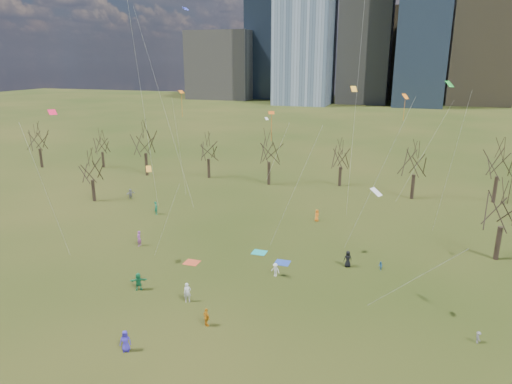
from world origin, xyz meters
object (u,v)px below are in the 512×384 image
(person_4, at_px, (207,317))
(blanket_teal, at_px, (259,252))
(person_0, at_px, (125,341))
(blanket_navy, at_px, (282,263))
(person_1, at_px, (187,293))
(blanket_crimson, at_px, (192,262))

(person_4, bearing_deg, blanket_teal, -53.22)
(blanket_teal, bearing_deg, person_0, -100.64)
(person_0, bearing_deg, blanket_navy, 44.34)
(blanket_teal, relative_size, person_1, 0.87)
(blanket_navy, xyz_separation_m, person_1, (-6.00, -10.74, 0.91))
(blanket_crimson, height_order, person_0, person_0)
(blanket_crimson, bearing_deg, person_1, -66.20)
(person_1, bearing_deg, blanket_navy, 23.75)
(blanket_navy, height_order, person_4, person_4)
(blanket_navy, bearing_deg, blanket_teal, 151.05)
(person_1, bearing_deg, blanket_teal, 40.49)
(person_0, height_order, person_4, person_0)
(person_0, xyz_separation_m, person_1, (1.11, 8.09, 0.06))
(person_1, relative_size, person_4, 1.15)
(blanket_teal, bearing_deg, blanket_crimson, -141.46)
(person_0, xyz_separation_m, person_4, (4.39, 5.04, -0.06))
(blanket_crimson, bearing_deg, blanket_teal, 38.54)
(blanket_teal, distance_m, person_4, 15.61)
(blanket_crimson, distance_m, person_1, 8.40)
(person_0, height_order, person_1, person_1)
(blanket_teal, xyz_separation_m, person_4, (0.52, -15.58, 0.79))
(blanket_navy, xyz_separation_m, person_0, (-7.11, -18.83, 0.84))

